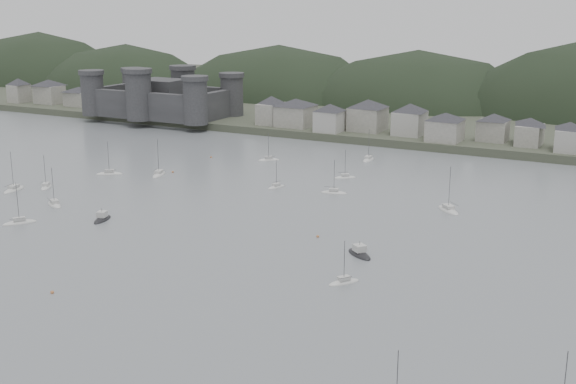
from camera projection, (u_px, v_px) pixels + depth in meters
The scene contains 9 objects.
ground at pixel (71, 329), 118.13m from camera, with size 900.00×900.00×0.00m, color slate.
far_shore_land at pixel (491, 105), 369.53m from camera, with size 900.00×250.00×3.00m, color #383D2D.
forested_ridge at pixel (487, 138), 348.69m from camera, with size 851.55×103.94×102.57m.
castle at pixel (162, 98), 323.60m from camera, with size 66.00×43.00×20.00m.
waterfront_town at pixel (566, 132), 249.34m from camera, with size 451.48×28.46×12.92m.
moored_fleet at pixel (251, 221), 176.68m from camera, with size 227.22×167.19×12.56m.
motor_launch_near at pixel (359, 254), 153.02m from camera, with size 8.17×7.25×3.93m.
motor_launch_far at pixel (102, 219), 177.83m from camera, with size 4.67×7.97×3.80m.
mooring_buoys at pixel (318, 234), 166.46m from camera, with size 158.44×137.02×0.70m.
Camera 1 is at (82.44, -79.16, 51.42)m, focal length 45.21 mm.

